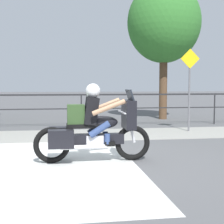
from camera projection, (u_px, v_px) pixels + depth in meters
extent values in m
plane|color=#565659|center=(99.00, 159.00, 7.04)|extent=(120.00, 120.00, 0.00)
cube|color=#99968E|center=(86.00, 135.00, 10.38)|extent=(44.00, 2.40, 0.01)
cube|color=silver|center=(48.00, 163.00, 6.68)|extent=(3.34, 6.00, 0.01)
cube|color=#232326|center=(81.00, 95.00, 12.32)|extent=(36.00, 0.04, 0.06)
cube|color=#232326|center=(81.00, 109.00, 12.36)|extent=(36.00, 0.03, 0.04)
cylinder|color=#232326|center=(81.00, 110.00, 12.36)|extent=(0.05, 0.05, 1.18)
cylinder|color=#232326|center=(214.00, 109.00, 13.14)|extent=(0.05, 0.05, 1.18)
torus|color=black|center=(133.00, 143.00, 6.92)|extent=(0.71, 0.11, 0.71)
torus|color=black|center=(52.00, 145.00, 6.68)|extent=(0.71, 0.11, 0.71)
cube|color=black|center=(93.00, 139.00, 6.79)|extent=(1.22, 0.22, 0.20)
cube|color=silver|center=(94.00, 141.00, 6.80)|extent=(0.34, 0.26, 0.26)
ellipsoid|color=black|center=(102.00, 122.00, 6.79)|extent=(0.61, 0.30, 0.26)
cube|color=black|center=(85.00, 126.00, 6.74)|extent=(0.71, 0.28, 0.08)
cube|color=black|center=(129.00, 114.00, 6.86)|extent=(0.20, 0.59, 0.57)
cube|color=#1E232B|center=(130.00, 95.00, 6.83)|extent=(0.10, 0.50, 0.24)
cylinder|color=silver|center=(122.00, 112.00, 6.84)|extent=(0.04, 0.70, 0.04)
cylinder|color=silver|center=(84.00, 147.00, 6.62)|extent=(0.89, 0.09, 0.09)
cube|color=black|center=(61.00, 139.00, 6.46)|extent=(0.48, 0.28, 0.34)
cube|color=black|center=(61.00, 135.00, 6.93)|extent=(0.48, 0.28, 0.34)
cylinder|color=silver|center=(131.00, 129.00, 6.89)|extent=(0.19, 0.06, 0.57)
cube|color=black|center=(91.00, 111.00, 6.74)|extent=(0.31, 0.36, 0.56)
sphere|color=tan|center=(93.00, 92.00, 6.72)|extent=(0.23, 0.23, 0.23)
sphere|color=silver|center=(93.00, 91.00, 6.71)|extent=(0.29, 0.29, 0.29)
cylinder|color=#33477A|center=(100.00, 129.00, 6.64)|extent=(0.44, 0.13, 0.34)
cylinder|color=#33477A|center=(107.00, 139.00, 6.68)|extent=(0.11, 0.11, 0.20)
cube|color=black|center=(110.00, 144.00, 6.70)|extent=(0.20, 0.10, 0.09)
cylinder|color=#33477A|center=(98.00, 127.00, 6.94)|extent=(0.44, 0.13, 0.34)
cylinder|color=#33477A|center=(105.00, 137.00, 6.98)|extent=(0.11, 0.11, 0.20)
cube|color=black|center=(108.00, 141.00, 6.99)|extent=(0.20, 0.10, 0.09)
cylinder|color=tan|center=(109.00, 107.00, 6.48)|extent=(0.65, 0.09, 0.32)
cylinder|color=tan|center=(105.00, 105.00, 7.08)|extent=(0.65, 0.09, 0.32)
cube|color=#2D4723|center=(76.00, 114.00, 6.70)|extent=(0.33, 0.24, 0.39)
cylinder|color=slate|center=(189.00, 93.00, 11.07)|extent=(0.06, 0.06, 2.48)
cube|color=yellow|center=(190.00, 59.00, 10.96)|extent=(0.63, 0.02, 0.63)
cylinder|color=brown|center=(163.00, 86.00, 14.97)|extent=(0.35, 0.35, 2.88)
ellipsoid|color=#33752D|center=(164.00, 22.00, 14.75)|extent=(3.16, 3.16, 3.47)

